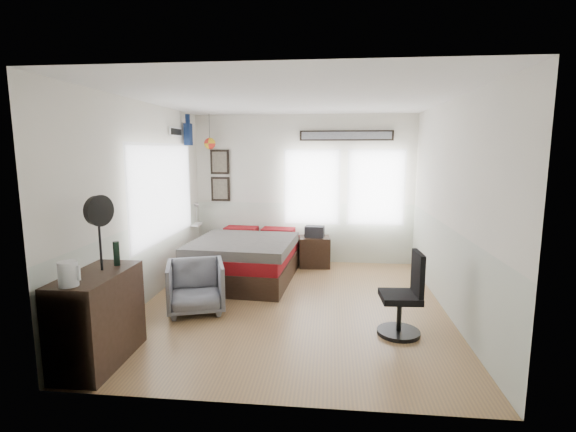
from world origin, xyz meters
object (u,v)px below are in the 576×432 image
at_px(armchair, 196,286).
at_px(task_chair, 405,301).
at_px(dresser, 98,318).
at_px(nightstand, 314,252).
at_px(bed, 247,258).

xyz_separation_m(armchair, task_chair, (2.55, -0.44, 0.06)).
relative_size(dresser, task_chair, 1.05).
height_order(armchair, task_chair, task_chair).
bearing_deg(nightstand, armchair, -127.63).
xyz_separation_m(bed, task_chair, (2.18, -1.93, 0.06)).
xyz_separation_m(nightstand, task_chair, (1.12, -2.71, 0.12)).
relative_size(bed, dresser, 2.20).
xyz_separation_m(bed, nightstand, (1.07, 0.78, -0.06)).
bearing_deg(armchair, dresser, -129.53).
height_order(armchair, nightstand, armchair).
bearing_deg(dresser, task_chair, 16.79).
relative_size(dresser, nightstand, 1.86).
xyz_separation_m(armchair, nightstand, (1.44, 2.27, -0.06)).
distance_m(dresser, task_chair, 3.21).
distance_m(armchair, nightstand, 2.68).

